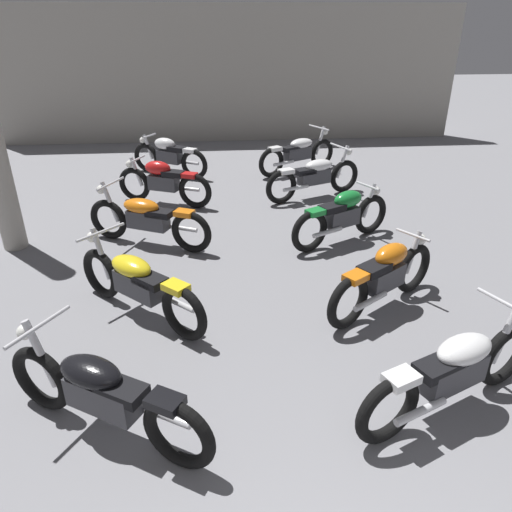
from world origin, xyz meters
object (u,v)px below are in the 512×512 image
object	(u,v)px
motorcycle_left_row_1	(102,393)
motorcycle_left_row_4	(163,181)
motorcycle_right_row_2	(385,275)
motorcycle_right_row_4	(315,176)
motorcycle_right_row_5	(298,153)
motorcycle_right_row_1	(454,370)
motorcycle_right_row_3	(343,215)
motorcycle_left_row_2	(138,283)
motorcycle_left_row_5	(169,155)
motorcycle_left_row_3	(147,219)

from	to	relation	value
motorcycle_left_row_1	motorcycle_left_row_4	world-z (taller)	motorcycle_left_row_1
motorcycle_left_row_4	motorcycle_right_row_2	bearing A→B (deg)	-53.10
motorcycle_right_row_4	motorcycle_right_row_5	world-z (taller)	same
motorcycle_left_row_4	motorcycle_right_row_1	distance (m)	6.51
motorcycle_right_row_3	motorcycle_left_row_2	bearing A→B (deg)	-147.57
motorcycle_left_row_2	motorcycle_right_row_2	size ratio (longest dim) A/B	0.99
motorcycle_right_row_2	motorcycle_right_row_3	distance (m)	1.97
motorcycle_right_row_2	motorcycle_right_row_4	bearing A→B (deg)	90.52
motorcycle_left_row_1	motorcycle_left_row_5	distance (m)	7.67
motorcycle_left_row_2	motorcycle_left_row_4	xyz separation A→B (m)	(-0.02, 3.90, 0.01)
motorcycle_right_row_2	motorcycle_right_row_5	distance (m)	5.90
motorcycle_left_row_1	motorcycle_right_row_1	world-z (taller)	same
motorcycle_right_row_5	motorcycle_left_row_1	bearing A→B (deg)	-111.25
motorcycle_left_row_4	motorcycle_left_row_5	bearing A→B (deg)	90.63
motorcycle_right_row_3	motorcycle_right_row_4	xyz separation A→B (m)	(-0.02, 2.13, -0.01)
motorcycle_left_row_1	motorcycle_left_row_2	size ratio (longest dim) A/B	1.15
motorcycle_right_row_3	motorcycle_right_row_4	distance (m)	2.13
motorcycle_right_row_1	motorcycle_right_row_2	distance (m)	1.76
motorcycle_left_row_1	motorcycle_right_row_2	bearing A→B (deg)	30.20
motorcycle_right_row_1	motorcycle_right_row_4	world-z (taller)	same
motorcycle_left_row_4	motorcycle_left_row_5	distance (m)	1.90
motorcycle_right_row_3	motorcycle_right_row_1	bearing A→B (deg)	-88.98
motorcycle_left_row_3	motorcycle_right_row_4	world-z (taller)	same
motorcycle_left_row_5	motorcycle_right_row_5	bearing A→B (deg)	0.10
motorcycle_left_row_2	motorcycle_right_row_4	distance (m)	4.98
motorcycle_right_row_2	motorcycle_left_row_3	bearing A→B (deg)	145.42
motorcycle_left_row_5	motorcycle_right_row_2	distance (m)	6.62
motorcycle_left_row_1	motorcycle_left_row_3	bearing A→B (deg)	90.74
motorcycle_right_row_1	motorcycle_left_row_5	bearing A→B (deg)	111.83
motorcycle_left_row_1	motorcycle_right_row_2	world-z (taller)	motorcycle_left_row_1
motorcycle_left_row_4	motorcycle_right_row_3	xyz separation A→B (m)	(2.98, -2.02, 0.00)
motorcycle_right_row_3	motorcycle_right_row_4	bearing A→B (deg)	90.48
motorcycle_left_row_3	motorcycle_left_row_4	world-z (taller)	motorcycle_left_row_3
motorcycle_right_row_1	motorcycle_right_row_4	distance (m)	5.87
motorcycle_left_row_1	motorcycle_right_row_2	xyz separation A→B (m)	(3.05, 1.77, 0.01)
motorcycle_right_row_3	motorcycle_right_row_5	xyz separation A→B (m)	(-0.04, 3.93, -0.01)
motorcycle_left_row_3	motorcycle_left_row_4	bearing A→B (deg)	86.98
motorcycle_left_row_2	motorcycle_right_row_1	distance (m)	3.55
motorcycle_right_row_1	motorcycle_right_row_2	bearing A→B (deg)	91.52
motorcycle_right_row_1	motorcycle_right_row_2	xyz separation A→B (m)	(-0.05, 1.76, 0.01)
motorcycle_left_row_3	motorcycle_right_row_3	xyz separation A→B (m)	(3.08, -0.16, 0.01)
motorcycle_right_row_2	motorcycle_right_row_4	distance (m)	4.11
motorcycle_left_row_5	motorcycle_right_row_4	distance (m)	3.48
motorcycle_left_row_5	motorcycle_right_row_4	xyz separation A→B (m)	(2.98, -1.79, -0.01)
motorcycle_left_row_1	motorcycle_right_row_3	world-z (taller)	motorcycle_left_row_1
motorcycle_left_row_3	motorcycle_right_row_4	bearing A→B (deg)	32.78
motorcycle_left_row_5	motorcycle_left_row_2	bearing A→B (deg)	-89.63
motorcycle_left_row_2	motorcycle_right_row_3	world-z (taller)	motorcycle_left_row_2
motorcycle_left_row_2	motorcycle_right_row_2	bearing A→B (deg)	-1.74
motorcycle_left_row_3	motorcycle_right_row_2	size ratio (longest dim) A/B	1.19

